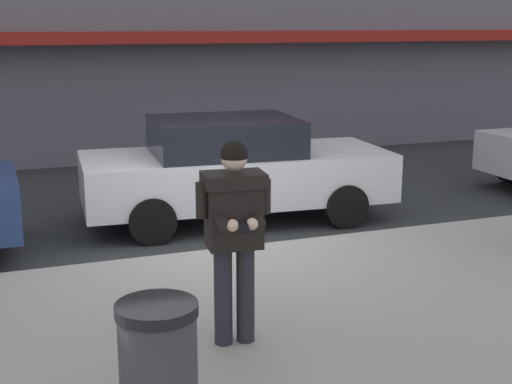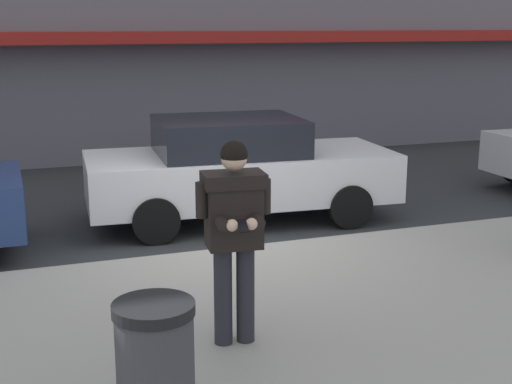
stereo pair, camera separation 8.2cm
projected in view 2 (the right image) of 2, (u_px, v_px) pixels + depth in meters
ground_plane at (224, 253)px, 9.17m from camera, size 80.00×80.00×0.00m
sidewalk at (410, 323)px, 6.87m from camera, size 32.00×5.30×0.14m
curb_paint_line at (294, 244)px, 9.54m from camera, size 28.00×0.12×0.01m
parked_sedan_mid at (238, 168)px, 10.55m from camera, size 4.62×2.17×1.54m
man_texting_on_phone at (234, 221)px, 6.04m from camera, size 0.65×0.61×1.81m
trash_bin at (156, 372)px, 4.73m from camera, size 0.55×0.55×0.98m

